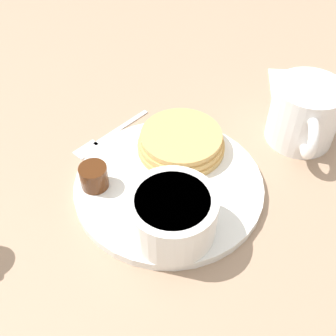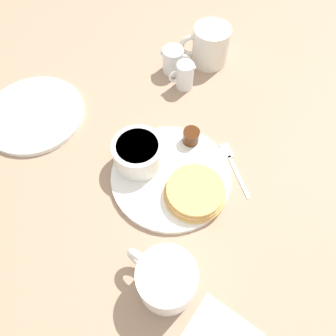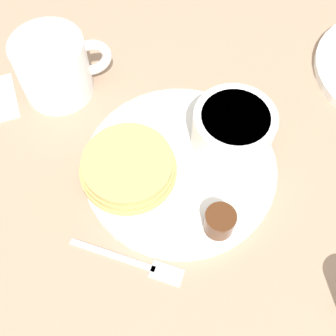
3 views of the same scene
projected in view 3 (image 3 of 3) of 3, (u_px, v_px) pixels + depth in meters
The scene contains 8 objects.
ground_plane at pixel (180, 169), 0.54m from camera, with size 4.00×4.00×0.00m, color #9E7F66.
plate at pixel (180, 167), 0.53m from camera, with size 0.24×0.24×0.01m.
pancake_stack at pixel (128, 166), 0.51m from camera, with size 0.12×0.12×0.03m.
bowl at pixel (233, 128), 0.52m from camera, with size 0.10×0.10×0.06m.
syrup_cup at pixel (220, 222), 0.47m from camera, with size 0.04×0.04×0.03m.
butter_ramekin at pixel (249, 138), 0.53m from camera, with size 0.04×0.04×0.04m.
coffee_mug at pixel (55, 67), 0.56m from camera, with size 0.13×0.10×0.09m.
fork at pixel (139, 264), 0.48m from camera, with size 0.12×0.09×0.00m.
Camera 3 is at (0.09, 0.25, 0.47)m, focal length 45.00 mm.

